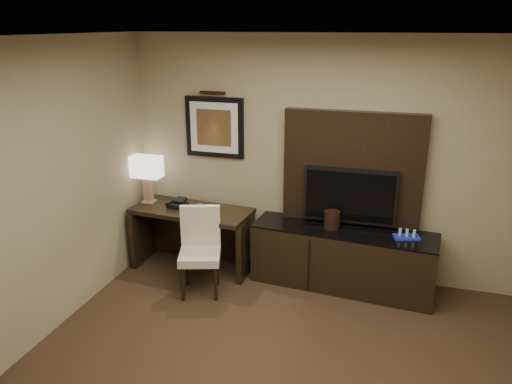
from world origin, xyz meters
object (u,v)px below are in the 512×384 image
at_px(table_lamp, 148,179).
at_px(desk_chair, 200,255).
at_px(desk_phone, 177,203).
at_px(minibar_tray, 407,234).
at_px(ice_bucket, 332,220).
at_px(tv, 350,196).
at_px(desk, 193,238).
at_px(credenza, 342,258).

bearing_deg(table_lamp, desk_chair, -33.90).
height_order(desk_phone, minibar_tray, desk_phone).
height_order(table_lamp, ice_bucket, table_lamp).
height_order(tv, desk_phone, tv).
height_order(desk_chair, table_lamp, table_lamp).
height_order(desk, credenza, desk).
bearing_deg(tv, minibar_tray, -16.43).
bearing_deg(credenza, tv, 84.97).
distance_m(desk_chair, table_lamp, 1.24).
xyz_separation_m(desk_phone, ice_bucket, (1.81, 0.04, -0.02)).
xyz_separation_m(ice_bucket, minibar_tray, (0.78, -0.04, -0.05)).
xyz_separation_m(desk, minibar_tray, (2.41, 0.01, 0.35)).
relative_size(table_lamp, desk_phone, 2.97).
xyz_separation_m(desk, tv, (1.79, 0.19, 0.65)).
distance_m(table_lamp, minibar_tray, 3.01).
xyz_separation_m(desk_chair, table_lamp, (-0.90, 0.61, 0.59)).
xyz_separation_m(desk_chair, desk_phone, (-0.50, 0.55, 0.35)).
bearing_deg(credenza, table_lamp, -175.56).
height_order(desk, ice_bucket, ice_bucket).
xyz_separation_m(desk_chair, ice_bucket, (1.31, 0.59, 0.33)).
bearing_deg(desk_phone, table_lamp, -179.41).
xyz_separation_m(tv, desk_phone, (-1.97, -0.18, -0.23)).
bearing_deg(ice_bucket, credenza, -0.12).
bearing_deg(desk_chair, tv, 8.81).
bearing_deg(ice_bucket, table_lamp, 179.66).
height_order(credenza, desk_phone, desk_phone).
relative_size(tv, table_lamp, 1.70).
xyz_separation_m(tv, desk_chair, (-1.47, -0.73, -0.57)).
bearing_deg(ice_bucket, desk, -178.23).
height_order(desk_chair, desk_phone, desk_chair).
bearing_deg(table_lamp, desk, -6.23).
relative_size(desk_chair, desk_phone, 4.50).
distance_m(desk_phone, minibar_tray, 2.59).
xyz_separation_m(desk, table_lamp, (-0.58, 0.06, 0.67)).
height_order(desk, desk_chair, desk_chair).
bearing_deg(ice_bucket, minibar_tray, -3.22).
bearing_deg(credenza, ice_bucket, -175.35).
distance_m(tv, table_lamp, 2.37).
relative_size(desk, desk_chair, 1.55).
xyz_separation_m(credenza, minibar_tray, (0.65, -0.04, 0.39)).
xyz_separation_m(desk_chair, minibar_tray, (2.09, 0.55, 0.28)).
distance_m(credenza, desk_chair, 1.56).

